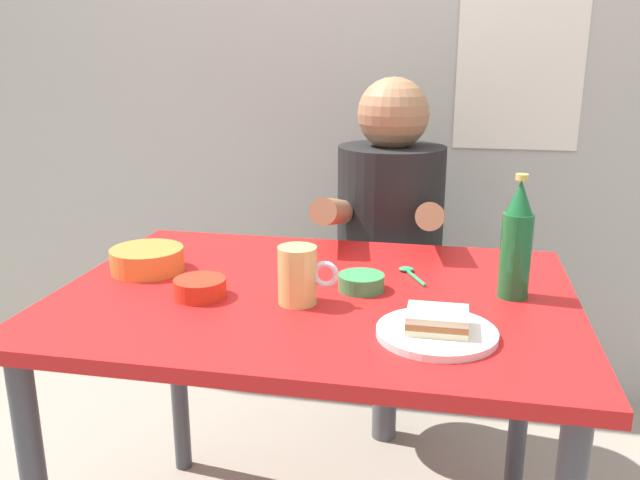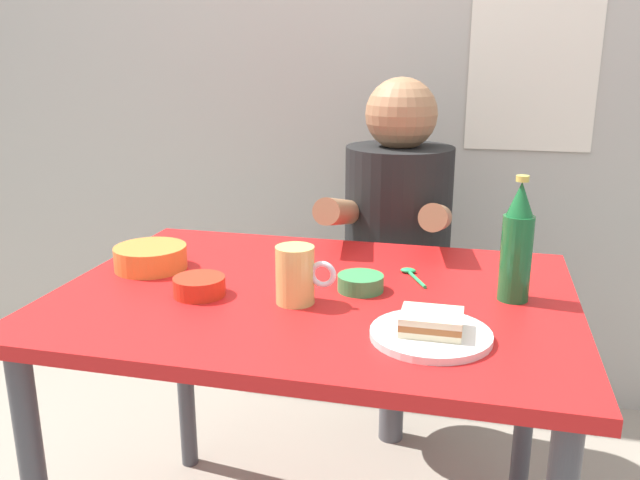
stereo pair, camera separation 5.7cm
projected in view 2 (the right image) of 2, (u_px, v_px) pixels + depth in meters
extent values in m
cube|color=#ADA89E|center=(390.00, 33.00, 2.25)|extent=(4.40, 0.08, 2.60)
cube|color=silver|center=(532.00, 72.00, 2.13)|extent=(0.41, 0.01, 0.51)
cube|color=red|center=(315.00, 297.00, 1.43)|extent=(1.10, 0.80, 0.03)
cylinder|color=#3F3F44|center=(184.00, 359.00, 1.96)|extent=(0.05, 0.05, 0.71)
cylinder|color=#3F3F44|center=(526.00, 399.00, 1.73)|extent=(0.05, 0.05, 0.71)
cylinder|color=#4C4C51|center=(392.00, 382.00, 2.13)|extent=(0.08, 0.08, 0.41)
cylinder|color=#2D2D33|center=(394.00, 317.00, 2.07)|extent=(0.34, 0.34, 0.04)
cylinder|color=black|center=(397.00, 232.00, 1.99)|extent=(0.32, 0.32, 0.52)
sphere|color=#A0704C|center=(401.00, 114.00, 1.90)|extent=(0.21, 0.21, 0.21)
cylinder|color=#A0704C|center=(338.00, 212.00, 1.76)|extent=(0.07, 0.31, 0.14)
cylinder|color=#A0704C|center=(436.00, 217.00, 1.70)|extent=(0.07, 0.31, 0.14)
cylinder|color=silver|center=(431.00, 335.00, 1.18)|extent=(0.22, 0.22, 0.01)
cube|color=beige|center=(431.00, 328.00, 1.18)|extent=(0.11, 0.09, 0.01)
cube|color=#9E592D|center=(431.00, 322.00, 1.18)|extent=(0.11, 0.09, 0.01)
cube|color=beige|center=(432.00, 316.00, 1.17)|extent=(0.11, 0.09, 0.01)
cylinder|color=#D1BC66|center=(295.00, 275.00, 1.34)|extent=(0.08, 0.08, 0.12)
torus|color=silver|center=(323.00, 274.00, 1.32)|extent=(0.06, 0.01, 0.06)
cylinder|color=#19602D|center=(516.00, 258.00, 1.35)|extent=(0.06, 0.06, 0.18)
cone|color=#19602D|center=(521.00, 199.00, 1.31)|extent=(0.05, 0.05, 0.07)
cylinder|color=#BFB74C|center=(523.00, 179.00, 1.30)|extent=(0.03, 0.03, 0.01)
cylinder|color=red|center=(199.00, 286.00, 1.39)|extent=(0.11, 0.11, 0.04)
cylinder|color=#A33521|center=(199.00, 282.00, 1.39)|extent=(0.09, 0.09, 0.02)
cylinder|color=orange|center=(151.00, 257.00, 1.56)|extent=(0.17, 0.17, 0.05)
cylinder|color=#B25B2D|center=(150.00, 253.00, 1.55)|extent=(0.14, 0.14, 0.02)
cylinder|color=#388C4C|center=(361.00, 283.00, 1.42)|extent=(0.10, 0.10, 0.03)
cylinder|color=#5B643A|center=(361.00, 279.00, 1.41)|extent=(0.08, 0.08, 0.02)
cylinder|color=#26A559|center=(416.00, 279.00, 1.48)|extent=(0.06, 0.10, 0.01)
ellipsoid|color=#26A559|center=(408.00, 270.00, 1.53)|extent=(0.04, 0.02, 0.01)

